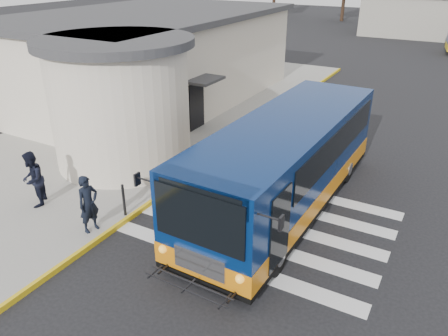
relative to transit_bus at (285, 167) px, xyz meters
The scene contains 9 objects.
ground 1.50m from the transit_bus, 66.77° to the right, with size 140.00×140.00×0.00m, color black.
sidewalk 9.67m from the transit_bus, 157.59° to the left, with size 10.00×34.00×0.15m, color gray.
curb_strip 5.51m from the transit_bus, 136.89° to the left, with size 0.12×34.00×0.16m, color gold.
station_building 12.59m from the transit_bus, 148.48° to the left, with size 12.70×18.70×4.80m.
crosswalk 1.88m from the transit_bus, 106.93° to the right, with size 8.00×5.35×0.01m.
transit_bus is the anchor object (origin of this frame).
pedestrian_a 6.13m from the transit_bus, 135.31° to the right, with size 0.65×0.42×1.77m, color black.
pedestrian_b 8.12m from the transit_bus, 149.80° to the right, with size 0.91×0.71×1.86m, color black.
bollard 5.20m from the transit_bus, 141.97° to the right, with size 0.09×0.09×1.07m, color black.
Camera 1 is at (4.32, -11.62, 7.45)m, focal length 35.00 mm.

